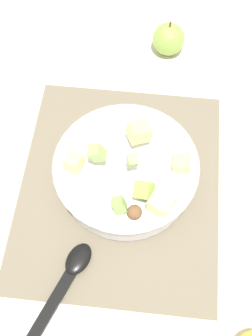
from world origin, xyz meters
TOP-DOWN VIEW (x-y plane):
  - ground_plane at (0.00, 0.00)m, footprint 2.40×2.40m
  - placemat at (0.00, 0.00)m, footprint 0.42×0.35m
  - salad_bowl at (-0.01, 0.01)m, footprint 0.25×0.25m
  - serving_spoon at (0.19, -0.07)m, footprint 0.24×0.12m
  - whole_apple at (-0.33, 0.06)m, footprint 0.07×0.07m

SIDE VIEW (x-z plane):
  - ground_plane at x=0.00m, z-range 0.00..0.00m
  - placemat at x=0.00m, z-range 0.00..0.01m
  - serving_spoon at x=0.19m, z-range 0.00..0.02m
  - whole_apple at x=-0.33m, z-range -0.01..0.07m
  - salad_bowl at x=-0.01m, z-range -0.01..0.10m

